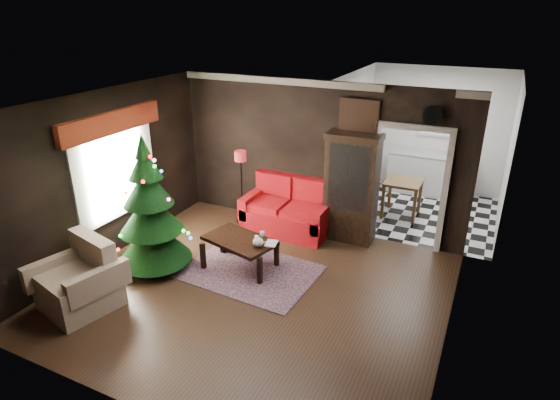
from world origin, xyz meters
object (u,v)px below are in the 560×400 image
at_px(loveseat, 287,207).
at_px(coffee_table, 240,253).
at_px(wall_clock, 433,115).
at_px(armchair, 77,278).
at_px(kitchen_table, 402,198).
at_px(curio_cabinet, 351,190).
at_px(floor_lamp, 241,187).
at_px(christmas_tree, 150,209).
at_px(teapot, 258,242).

bearing_deg(loveseat, coffee_table, -95.03).
bearing_deg(wall_clock, coffee_table, -141.95).
relative_size(armchair, kitchen_table, 1.33).
bearing_deg(curio_cabinet, floor_lamp, -167.77).
bearing_deg(christmas_tree, armchair, -101.64).
distance_m(floor_lamp, wall_clock, 3.61).
bearing_deg(coffee_table, kitchen_table, 58.79).
relative_size(loveseat, armchair, 1.71).
xyz_separation_m(loveseat, floor_lamp, (-0.85, -0.21, 0.33)).
bearing_deg(loveseat, kitchen_table, 42.51).
height_order(curio_cabinet, floor_lamp, curio_cabinet).
distance_m(christmas_tree, kitchen_table, 5.00).
relative_size(floor_lamp, teapot, 7.50).
relative_size(floor_lamp, armchair, 1.42).
bearing_deg(wall_clock, curio_cabinet, -171.47).
height_order(curio_cabinet, christmas_tree, christmas_tree).
xyz_separation_m(armchair, kitchen_table, (3.46, 5.10, -0.09)).
bearing_deg(coffee_table, teapot, -14.67).
distance_m(teapot, kitchen_table, 3.65).
bearing_deg(christmas_tree, loveseat, 57.08).
distance_m(floor_lamp, christmas_tree, 2.01).
bearing_deg(teapot, wall_clock, 44.43).
bearing_deg(kitchen_table, floor_lamp, -144.91).
height_order(curio_cabinet, armchair, curio_cabinet).
height_order(loveseat, kitchen_table, loveseat).
distance_m(teapot, wall_clock, 3.42).
relative_size(loveseat, christmas_tree, 0.75).
distance_m(loveseat, coffee_table, 1.57).
bearing_deg(armchair, wall_clock, 58.07).
bearing_deg(curio_cabinet, kitchen_table, 65.56).
relative_size(loveseat, wall_clock, 5.31).
distance_m(curio_cabinet, floor_lamp, 2.05).
height_order(loveseat, wall_clock, wall_clock).
bearing_deg(kitchen_table, christmas_tree, -130.05).
distance_m(armchair, wall_clock, 5.88).
xyz_separation_m(curio_cabinet, teapot, (-0.89, -1.87, -0.34)).
xyz_separation_m(armchair, teapot, (1.92, 1.80, 0.15)).
bearing_deg(wall_clock, christmas_tree, -145.78).
relative_size(armchair, coffee_table, 0.88).
relative_size(armchair, teapot, 5.28).
xyz_separation_m(curio_cabinet, kitchen_table, (0.65, 1.43, -0.57)).
height_order(christmas_tree, teapot, christmas_tree).
bearing_deg(armchair, loveseat, 78.57).
distance_m(curio_cabinet, wall_clock, 1.88).
bearing_deg(coffee_table, christmas_tree, -154.52).
xyz_separation_m(coffee_table, teapot, (0.40, -0.10, 0.34)).
bearing_deg(coffee_table, armchair, -128.59).
bearing_deg(loveseat, curio_cabinet, 10.83).
distance_m(coffee_table, wall_clock, 3.80).
relative_size(loveseat, teapot, 9.02).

